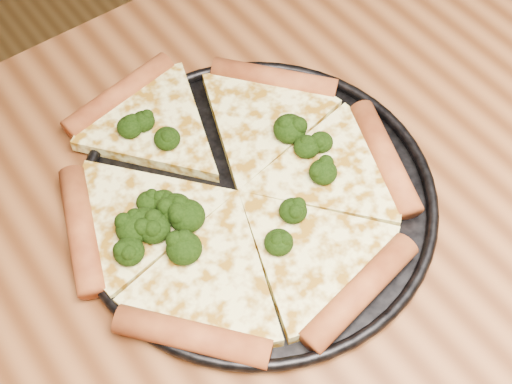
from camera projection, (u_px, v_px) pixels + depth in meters
dining_table at (387, 317)px, 0.69m from camera, size 1.20×0.90×0.75m
pizza_pan at (256, 197)px, 0.65m from camera, size 0.34×0.34×0.02m
pizza at (235, 190)px, 0.65m from camera, size 0.34×0.36×0.03m
broccoli_florets at (203, 194)px, 0.63m from camera, size 0.23×0.21×0.02m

